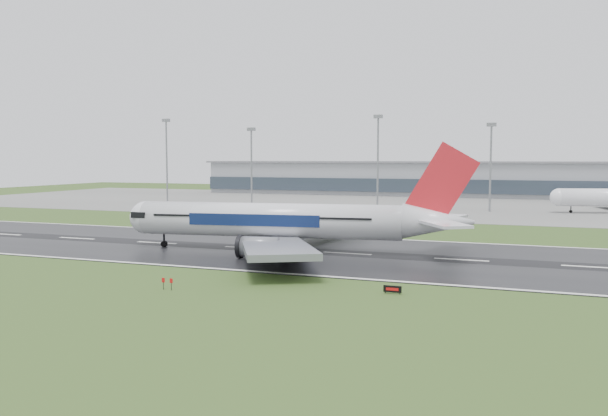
% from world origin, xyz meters
% --- Properties ---
extents(ground, '(520.00, 520.00, 0.00)m').
position_xyz_m(ground, '(0.00, 0.00, 0.00)').
color(ground, '#2D481A').
rests_on(ground, ground).
extents(runway, '(400.00, 45.00, 0.10)m').
position_xyz_m(runway, '(0.00, 0.00, 0.05)').
color(runway, black).
rests_on(runway, ground).
extents(apron, '(400.00, 130.00, 0.08)m').
position_xyz_m(apron, '(0.00, 125.00, 0.04)').
color(apron, slate).
rests_on(apron, ground).
extents(terminal, '(240.00, 36.00, 15.00)m').
position_xyz_m(terminal, '(0.00, 185.00, 7.50)').
color(terminal, gray).
rests_on(terminal, ground).
extents(main_airliner, '(72.23, 69.62, 19.00)m').
position_xyz_m(main_airliner, '(-10.17, -0.80, 9.60)').
color(main_airliner, silver).
rests_on(main_airliner, runway).
extents(runway_sign, '(2.26, 0.99, 1.04)m').
position_xyz_m(runway_sign, '(14.56, -29.31, 0.52)').
color(runway_sign, black).
rests_on(runway_sign, ground).
extents(floodmast_0, '(0.64, 0.64, 31.14)m').
position_xyz_m(floodmast_0, '(-102.13, 100.00, 15.57)').
color(floodmast_0, gray).
rests_on(floodmast_0, ground).
extents(floodmast_1, '(0.64, 0.64, 27.14)m').
position_xyz_m(floodmast_1, '(-65.97, 100.00, 13.57)').
color(floodmast_1, gray).
rests_on(floodmast_1, ground).
extents(floodmast_2, '(0.64, 0.64, 30.64)m').
position_xyz_m(floodmast_2, '(-18.59, 100.00, 15.32)').
color(floodmast_2, gray).
rests_on(floodmast_2, ground).
extents(floodmast_3, '(0.64, 0.64, 27.22)m').
position_xyz_m(floodmast_3, '(18.26, 100.00, 13.61)').
color(floodmast_3, gray).
rests_on(floodmast_3, ground).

